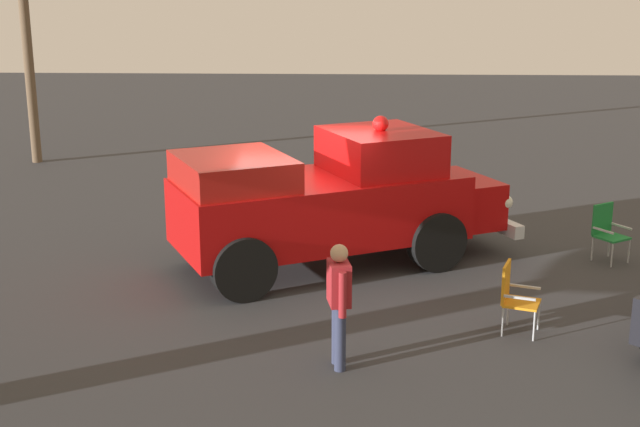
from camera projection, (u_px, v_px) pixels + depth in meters
ground_plane at (307, 271)px, 15.09m from camera, size 60.00×60.00×0.00m
vintage_fire_truck at (332, 199)px, 15.13m from camera, size 4.59×6.30×2.59m
lawn_chair_by_car at (514, 293)px, 12.42m from camera, size 0.63×0.63×1.02m
lawn_chair_spare at (607, 228)px, 15.54m from camera, size 0.68×0.68×1.02m
spectator_standing at (339, 297)px, 11.21m from camera, size 0.65×0.33×1.68m
utility_pole at (24, 14)px, 22.70m from camera, size 1.41×1.15×7.54m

